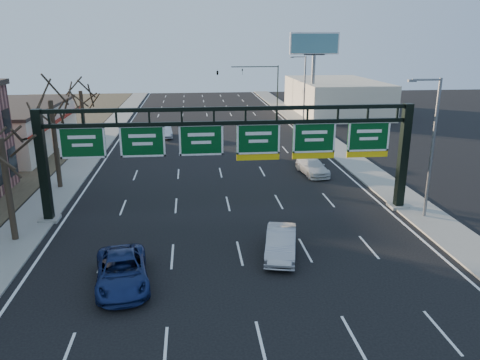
{
  "coord_description": "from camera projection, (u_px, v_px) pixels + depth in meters",
  "views": [
    {
      "loc": [
        -2.44,
        -21.21,
        11.34
      ],
      "look_at": [
        0.36,
        5.23,
        3.2
      ],
      "focal_mm": 35.0,
      "sensor_mm": 36.0,
      "label": 1
    }
  ],
  "objects": [
    {
      "name": "tree_mid",
      "position": [
        49.0,
        87.0,
        34.4
      ],
      "size": [
        3.6,
        3.6,
        9.24
      ],
      "color": "black",
      "rests_on": "sidewalk_left"
    },
    {
      "name": "streetlight_far",
      "position": [
        304.0,
        87.0,
        61.53
      ],
      "size": [
        2.15,
        0.22,
        9.0
      ],
      "color": "slate",
      "rests_on": "sidewalk_right"
    },
    {
      "name": "car_silver_sedan",
      "position": [
        281.0,
        243.0,
        25.15
      ],
      "size": [
        2.49,
        4.69,
        1.47
      ],
      "primitive_type": "imported",
      "rotation": [
        0.0,
        0.0,
        -0.22
      ],
      "color": "#9F9EA3",
      "rests_on": "ground"
    },
    {
      "name": "ground",
      "position": [
        244.0,
        270.0,
        23.73
      ],
      "size": [
        160.0,
        160.0,
        0.0
      ],
      "primitive_type": "plane",
      "color": "black",
      "rests_on": "ground"
    },
    {
      "name": "car_blue_suv",
      "position": [
        122.0,
        271.0,
        22.14
      ],
      "size": [
        3.13,
        5.46,
        1.44
      ],
      "primitive_type": "imported",
      "rotation": [
        0.0,
        0.0,
        0.15
      ],
      "color": "navy",
      "rests_on": "ground"
    },
    {
      "name": "sidewalk_right",
      "position": [
        355.0,
        162.0,
        44.02
      ],
      "size": [
        3.0,
        120.0,
        0.12
      ],
      "primitive_type": "cube",
      "color": "gray",
      "rests_on": "ground"
    },
    {
      "name": "sign_gantry",
      "position": [
        232.0,
        146.0,
        30.0
      ],
      "size": [
        24.6,
        1.2,
        7.2
      ],
      "color": "black",
      "rests_on": "ground"
    },
    {
      "name": "sidewalk_left",
      "position": [
        75.0,
        170.0,
        41.44
      ],
      "size": [
        3.0,
        120.0,
        0.12
      ],
      "primitive_type": "cube",
      "color": "gray",
      "rests_on": "ground"
    },
    {
      "name": "traffic_signal_mast",
      "position": [
        240.0,
        75.0,
        74.99
      ],
      "size": [
        10.16,
        0.54,
        7.0
      ],
      "color": "black",
      "rests_on": "ground"
    },
    {
      "name": "car_grey_far",
      "position": [
        308.0,
        153.0,
        44.46
      ],
      "size": [
        2.15,
        4.71,
        1.57
      ],
      "primitive_type": "imported",
      "rotation": [
        0.0,
        0.0,
        -0.07
      ],
      "color": "#46494B",
      "rests_on": "ground"
    },
    {
      "name": "car_silver_distant",
      "position": [
        164.0,
        131.0,
        55.25
      ],
      "size": [
        2.13,
        4.75,
        1.51
      ],
      "primitive_type": "imported",
      "rotation": [
        0.0,
        0.0,
        0.12
      ],
      "color": "silver",
      "rests_on": "ground"
    },
    {
      "name": "building_right_distant",
      "position": [
        335.0,
        97.0,
        72.55
      ],
      "size": [
        12.0,
        20.0,
        5.0
      ],
      "primitive_type": "cube",
      "color": "beige",
      "rests_on": "ground"
    },
    {
      "name": "billboard_right",
      "position": [
        314.0,
        54.0,
        65.36
      ],
      "size": [
        7.0,
        0.5,
        12.0
      ],
      "color": "slate",
      "rests_on": "ground"
    },
    {
      "name": "streetlight_near",
      "position": [
        431.0,
        142.0,
        29.2
      ],
      "size": [
        2.15,
        0.22,
        9.0
      ],
      "color": "slate",
      "rests_on": "sidewalk_right"
    },
    {
      "name": "car_white_wagon",
      "position": [
        312.0,
        167.0,
        40.23
      ],
      "size": [
        2.39,
        4.76,
        1.33
      ],
      "primitive_type": "imported",
      "rotation": [
        0.0,
        0.0,
        0.12
      ],
      "color": "silver",
      "rests_on": "ground"
    },
    {
      "name": "cream_strip",
      "position": [
        7.0,
        128.0,
        48.45
      ],
      "size": [
        10.9,
        18.4,
        4.7
      ],
      "color": "beige",
      "rests_on": "ground"
    },
    {
      "name": "lane_markings",
      "position": [
        219.0,
        167.0,
        42.74
      ],
      "size": [
        21.6,
        120.0,
        0.01
      ],
      "primitive_type": "cube",
      "color": "white",
      "rests_on": "ground"
    },
    {
      "name": "tree_far",
      "position": [
        79.0,
        80.0,
        44.02
      ],
      "size": [
        3.6,
        3.6,
        8.86
      ],
      "color": "black",
      "rests_on": "sidewalk_left"
    }
  ]
}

